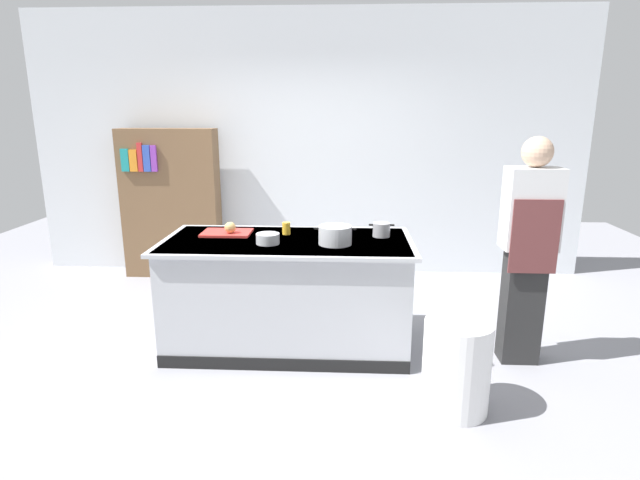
{
  "coord_description": "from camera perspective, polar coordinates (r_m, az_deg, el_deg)",
  "views": [
    {
      "loc": [
        0.46,
        -3.88,
        1.89
      ],
      "look_at": [
        0.25,
        0.2,
        0.85
      ],
      "focal_mm": 28.52,
      "sensor_mm": 36.0,
      "label": 1
    }
  ],
  "objects": [
    {
      "name": "trash_bin",
      "position": [
        3.46,
        15.05,
        -13.52
      ],
      "size": [
        0.43,
        0.43,
        0.61
      ],
      "primitive_type": "cylinder",
      "color": "white",
      "rests_on": "ground_plane"
    },
    {
      "name": "stock_pot",
      "position": [
        3.88,
        1.71,
        0.56
      ],
      "size": [
        0.32,
        0.26,
        0.14
      ],
      "color": "#B7BABF",
      "rests_on": "counter_island"
    },
    {
      "name": "sauce_pan",
      "position": [
        4.14,
        6.9,
        1.16
      ],
      "size": [
        0.21,
        0.14,
        0.11
      ],
      "color": "#99999E",
      "rests_on": "counter_island"
    },
    {
      "name": "bookshelf",
      "position": [
        6.11,
        -16.37,
        3.95
      ],
      "size": [
        1.1,
        0.31,
        1.7
      ],
      "color": "brown",
      "rests_on": "ground_plane"
    },
    {
      "name": "juice_cup",
      "position": [
        4.2,
        -3.8,
        1.32
      ],
      "size": [
        0.07,
        0.07,
        0.1
      ],
      "primitive_type": "cylinder",
      "color": "yellow",
      "rests_on": "counter_island"
    },
    {
      "name": "back_wall",
      "position": [
        6.01,
        -1.49,
        10.58
      ],
      "size": [
        6.4,
        0.12,
        3.0
      ],
      "primitive_type": "cube",
      "color": "silver",
      "rests_on": "ground_plane"
    },
    {
      "name": "onion",
      "position": [
        4.21,
        -10.05,
        1.39
      ],
      "size": [
        0.09,
        0.09,
        0.09
      ],
      "primitive_type": "sphere",
      "color": "tan",
      "rests_on": "cutting_board"
    },
    {
      "name": "mixing_bowl",
      "position": [
        3.91,
        -5.88,
        0.15
      ],
      "size": [
        0.18,
        0.18,
        0.08
      ],
      "primitive_type": "cylinder",
      "color": "#B7BABF",
      "rests_on": "counter_island"
    },
    {
      "name": "person_chef",
      "position": [
        4.06,
        22.28,
        -0.72
      ],
      "size": [
        0.38,
        0.25,
        1.72
      ],
      "rotation": [
        0.0,
        0.0,
        1.35
      ],
      "color": "#292929",
      "rests_on": "ground_plane"
    },
    {
      "name": "counter_island",
      "position": [
        4.16,
        -3.6,
        -5.79
      ],
      "size": [
        1.98,
        0.98,
        0.9
      ],
      "color": "#B7BABF",
      "rests_on": "ground_plane"
    },
    {
      "name": "cutting_board",
      "position": [
        4.28,
        -10.41,
        0.8
      ],
      "size": [
        0.4,
        0.28,
        0.02
      ],
      "primitive_type": "cube",
      "color": "red",
      "rests_on": "counter_island"
    },
    {
      "name": "ground_plane",
      "position": [
        4.34,
        -3.5,
        -11.56
      ],
      "size": [
        10.0,
        10.0,
        0.0
      ],
      "primitive_type": "plane",
      "color": "gray"
    }
  ]
}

